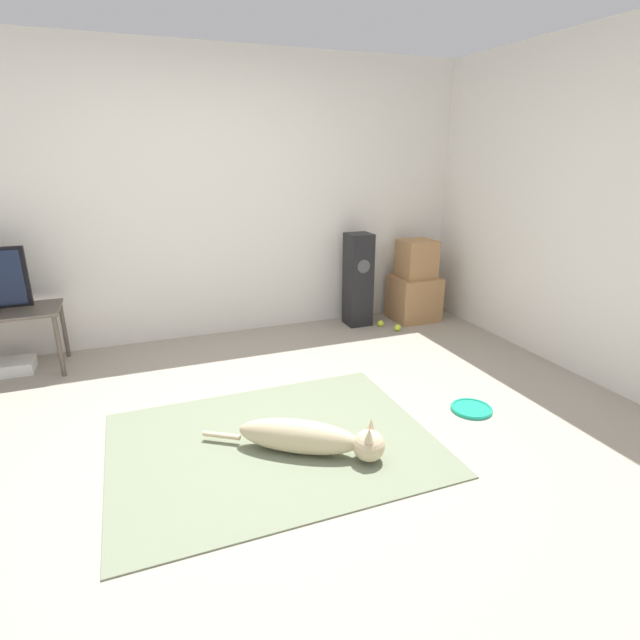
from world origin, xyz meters
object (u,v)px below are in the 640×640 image
object	(u,v)px
dog	(312,438)
tennis_ball_by_boxes	(398,328)
cardboard_box_lower	(414,298)
tennis_ball_near_speaker	(380,323)
game_console	(12,367)
floor_speaker	(358,280)
cardboard_box_upper	(417,259)
frisbee	(472,409)

from	to	relation	value
dog	tennis_ball_by_boxes	size ratio (longest dim) A/B	14.30
cardboard_box_lower	tennis_ball_near_speaker	size ratio (longest dim) A/B	6.88
dog	game_console	size ratio (longest dim) A/B	2.92
dog	cardboard_box_lower	bearing A→B (deg)	46.37
dog	cardboard_box_lower	xyz separation A→B (m)	(1.86, 1.96, 0.11)
floor_speaker	cardboard_box_lower	bearing A→B (deg)	-6.84
cardboard_box_upper	floor_speaker	xyz separation A→B (m)	(-0.62, 0.07, -0.18)
floor_speaker	tennis_ball_near_speaker	xyz separation A→B (m)	(0.18, -0.17, -0.43)
dog	cardboard_box_upper	bearing A→B (deg)	46.32
cardboard_box_lower	tennis_ball_by_boxes	distance (m)	0.47
frisbee	tennis_ball_by_boxes	size ratio (longest dim) A/B	4.24
cardboard_box_lower	floor_speaker	size ratio (longest dim) A/B	0.49
tennis_ball_near_speaker	dog	bearing A→B (deg)	-127.53
tennis_ball_near_speaker	frisbee	bearing A→B (deg)	-97.32
dog	cardboard_box_upper	world-z (taller)	cardboard_box_upper
floor_speaker	tennis_ball_by_boxes	size ratio (longest dim) A/B	14.05
dog	cardboard_box_upper	distance (m)	2.76
floor_speaker	game_console	distance (m)	3.12
dog	tennis_ball_near_speaker	distance (m)	2.35
frisbee	tennis_ball_near_speaker	xyz separation A→B (m)	(0.23, 1.76, 0.02)
tennis_ball_near_speaker	game_console	world-z (taller)	game_console
tennis_ball_by_boxes	game_console	bearing A→B (deg)	175.50
frisbee	floor_speaker	size ratio (longest dim) A/B	0.30
cardboard_box_upper	tennis_ball_by_boxes	bearing A→B (deg)	-141.36
frisbee	floor_speaker	bearing A→B (deg)	88.69
cardboard_box_lower	floor_speaker	bearing A→B (deg)	173.16
cardboard_box_upper	cardboard_box_lower	bearing A→B (deg)	-157.75
tennis_ball_by_boxes	cardboard_box_upper	bearing A→B (deg)	38.64
cardboard_box_lower	dog	bearing A→B (deg)	-133.63
frisbee	game_console	xyz separation A→B (m)	(-3.05, 1.85, 0.04)
cardboard_box_upper	game_console	size ratio (longest dim) A/B	1.18
cardboard_box_lower	tennis_ball_by_boxes	size ratio (longest dim) A/B	6.88
frisbee	floor_speaker	world-z (taller)	floor_speaker
dog	tennis_ball_by_boxes	world-z (taller)	dog
tennis_ball_by_boxes	cardboard_box_lower	bearing A→B (deg)	38.86
cardboard_box_lower	tennis_ball_near_speaker	world-z (taller)	cardboard_box_lower
cardboard_box_lower	tennis_ball_by_boxes	bearing A→B (deg)	-141.14
cardboard_box_upper	tennis_ball_by_boxes	world-z (taller)	cardboard_box_upper
floor_speaker	cardboard_box_upper	bearing A→B (deg)	-6.58
cardboard_box_lower	floor_speaker	xyz separation A→B (m)	(-0.62, 0.07, 0.24)
tennis_ball_near_speaker	floor_speaker	bearing A→B (deg)	137.34
frisbee	tennis_ball_by_boxes	distance (m)	1.62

